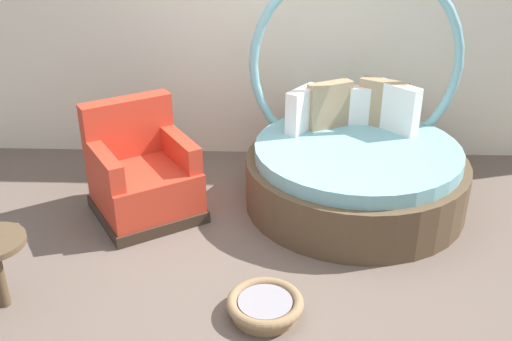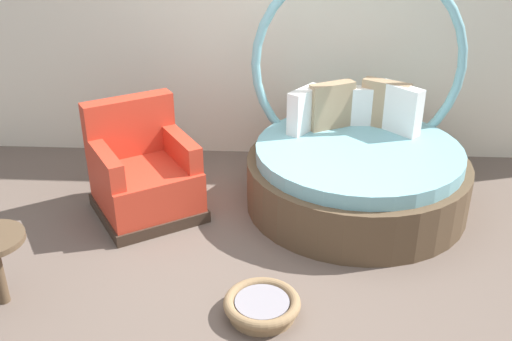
% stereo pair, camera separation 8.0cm
% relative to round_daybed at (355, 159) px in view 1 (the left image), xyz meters
% --- Properties ---
extents(ground_plane, '(8.00, 8.00, 0.02)m').
position_rel_round_daybed_xyz_m(ground_plane, '(-0.86, -1.00, -0.40)').
color(ground_plane, '#66564C').
extents(back_wall, '(8.00, 0.12, 2.87)m').
position_rel_round_daybed_xyz_m(back_wall, '(-0.86, 1.01, 1.05)').
color(back_wall, silver).
rests_on(back_wall, ground_plane).
extents(round_daybed, '(1.88, 1.88, 2.03)m').
position_rel_round_daybed_xyz_m(round_daybed, '(0.00, 0.00, 0.00)').
color(round_daybed, brown).
rests_on(round_daybed, ground_plane).
extents(red_armchair, '(1.10, 1.10, 0.94)m').
position_rel_round_daybed_xyz_m(red_armchair, '(-1.80, -0.28, -0.06)').
color(red_armchair, '#38281E').
rests_on(red_armchair, ground_plane).
extents(pet_basket, '(0.51, 0.51, 0.13)m').
position_rel_round_daybed_xyz_m(pet_basket, '(-0.74, -1.57, -0.32)').
color(pet_basket, '#8E704C').
rests_on(pet_basket, ground_plane).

